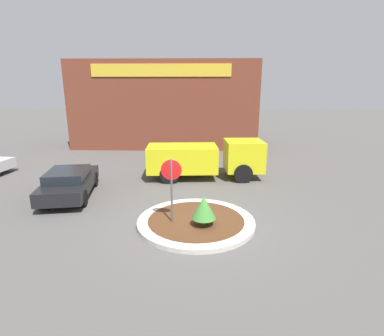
{
  "coord_description": "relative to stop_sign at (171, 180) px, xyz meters",
  "views": [
    {
      "loc": [
        0.13,
        -9.83,
        4.7
      ],
      "look_at": [
        -0.22,
        2.72,
        1.33
      ],
      "focal_mm": 28.0,
      "sensor_mm": 36.0,
      "label": 1
    }
  ],
  "objects": [
    {
      "name": "parked_sedan_black",
      "position": [
        -4.81,
        2.82,
        -1.0
      ],
      "size": [
        2.48,
        4.49,
        1.26
      ],
      "rotation": [
        0.0,
        0.0,
        1.74
      ],
      "color": "black",
      "rests_on": "ground_plane"
    },
    {
      "name": "traffic_island",
      "position": [
        0.83,
        0.21,
        -1.59
      ],
      "size": [
        4.18,
        4.18,
        0.16
      ],
      "color": "#BCB7AD",
      "rests_on": "ground_plane"
    },
    {
      "name": "utility_truck",
      "position": [
        1.25,
        5.86,
        -0.56
      ],
      "size": [
        6.17,
        2.38,
        2.02
      ],
      "rotation": [
        0.0,
        0.0,
        0.06
      ],
      "color": "gold",
      "rests_on": "ground_plane"
    },
    {
      "name": "ground_plane",
      "position": [
        0.83,
        0.21,
        -1.67
      ],
      "size": [
        120.0,
        120.0,
        0.0
      ],
      "primitive_type": "plane",
      "color": "#514F4C"
    },
    {
      "name": "island_shrub",
      "position": [
        1.1,
        -0.24,
        -0.87
      ],
      "size": [
        0.82,
        0.82,
        1.03
      ],
      "color": "brown",
      "rests_on": "traffic_island"
    },
    {
      "name": "stop_sign",
      "position": [
        0.0,
        0.0,
        0.0
      ],
      "size": [
        0.7,
        0.07,
        2.41
      ],
      "color": "#4C4C51",
      "rests_on": "ground_plane"
    },
    {
      "name": "storefront_building",
      "position": [
        -1.92,
        15.95,
        1.7
      ],
      "size": [
        14.5,
        6.07,
        6.73
      ],
      "color": "brown",
      "rests_on": "ground_plane"
    }
  ]
}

